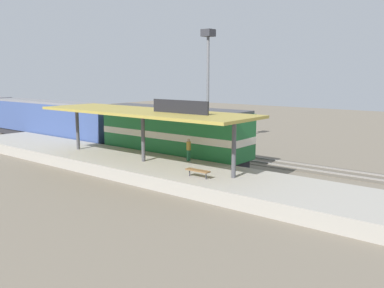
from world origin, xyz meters
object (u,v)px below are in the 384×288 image
Objects in this scene: platform_bench at (198,171)px; passenger_carriage_front at (52,120)px; light_mast at (208,63)px; locomotive at (173,133)px; person_waiting at (189,149)px.

passenger_carriage_front is (6.00, 25.38, 0.97)m from platform_bench.
light_mast is at bearing 34.55° from platform_bench.
passenger_carriage_front is 18.70m from light_mast.
locomotive is 18.00m from passenger_carriage_front.
person_waiting is (3.54, 3.64, 0.51)m from platform_bench.
passenger_carriage_front is 11.70× the size of person_waiting.
platform_bench is 0.15× the size of light_mast.
platform_bench is 26.09m from passenger_carriage_front.
passenger_carriage_front is at bearing 116.17° from light_mast.
passenger_carriage_front is at bearing 90.00° from locomotive.
light_mast is at bearing 15.25° from locomotive.
platform_bench is 0.99× the size of person_waiting.
light_mast is 6.84× the size of person_waiting.
person_waiting is (-2.46, -3.74, -0.56)m from locomotive.
person_waiting is at bearing -150.23° from light_mast.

